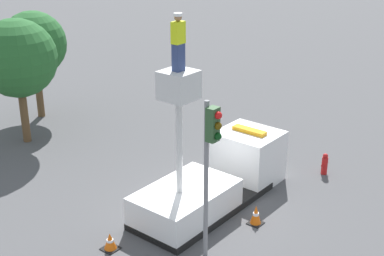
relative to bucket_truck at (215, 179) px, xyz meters
name	(u,v)px	position (x,y,z in m)	size (l,w,h in m)	color
ground_plane	(204,208)	(-0.66, 0.00, -0.90)	(120.00, 120.00, 0.00)	#4C4C4F
bucket_truck	(215,179)	(0.00, 0.00, 0.00)	(6.69, 2.33, 5.36)	black
worker	(178,42)	(-1.97, 0.00, 5.34)	(0.40, 0.26, 1.75)	navy
traffic_light_pole	(210,151)	(-2.88, -1.93, 2.67)	(0.34, 0.57, 5.03)	gray
fire_hydrant	(325,164)	(4.56, -2.12, -0.46)	(0.49, 0.25, 0.90)	red
traffic_cone_rear	(110,242)	(-4.51, 0.72, -0.63)	(0.50, 0.50, 0.57)	black
traffic_cone_curbside	(256,215)	(-0.38, -2.02, -0.57)	(0.47, 0.47, 0.68)	black
tree_left_bg	(17,59)	(-0.98, 10.13, 3.03)	(3.48, 3.48, 5.69)	brown
tree_right_bg	(34,44)	(1.47, 12.38, 2.92)	(3.24, 3.24, 5.46)	brown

